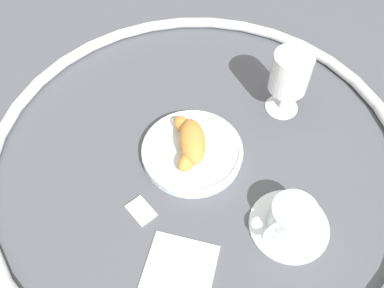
# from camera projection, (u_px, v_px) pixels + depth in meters

# --- Properties ---
(ground_plane) EXTENTS (2.20, 2.20, 0.00)m
(ground_plane) POSITION_uv_depth(u_px,v_px,m) (198.00, 155.00, 0.77)
(ground_plane) COLOR #4C4F56
(table_chrome_rim) EXTENTS (0.80, 0.80, 0.02)m
(table_chrome_rim) POSITION_uv_depth(u_px,v_px,m) (198.00, 151.00, 0.76)
(table_chrome_rim) COLOR silver
(table_chrome_rim) RESTS_ON ground_plane
(pastry_plate) EXTENTS (0.19, 0.19, 0.02)m
(pastry_plate) POSITION_uv_depth(u_px,v_px,m) (192.00, 149.00, 0.76)
(pastry_plate) COLOR silver
(pastry_plate) RESTS_ON ground_plane
(croissant_large) EXTENTS (0.14, 0.06, 0.04)m
(croissant_large) POSITION_uv_depth(u_px,v_px,m) (190.00, 140.00, 0.74)
(croissant_large) COLOR #CC893D
(croissant_large) RESTS_ON pastry_plate
(coffee_cup_near) EXTENTS (0.14, 0.14, 0.06)m
(coffee_cup_near) POSITION_uv_depth(u_px,v_px,m) (291.00, 220.00, 0.66)
(coffee_cup_near) COLOR silver
(coffee_cup_near) RESTS_ON ground_plane
(juice_glass_left) EXTENTS (0.08, 0.08, 0.14)m
(juice_glass_left) POSITION_uv_depth(u_px,v_px,m) (290.00, 75.00, 0.77)
(juice_glass_left) COLOR white
(juice_glass_left) RESTS_ON ground_plane
(sugar_packet) EXTENTS (0.06, 0.06, 0.01)m
(sugar_packet) POSITION_uv_depth(u_px,v_px,m) (141.00, 210.00, 0.70)
(sugar_packet) COLOR white
(sugar_packet) RESTS_ON ground_plane
(folded_napkin) EXTENTS (0.14, 0.14, 0.01)m
(folded_napkin) POSITION_uv_depth(u_px,v_px,m) (179.00, 270.00, 0.64)
(folded_napkin) COLOR silver
(folded_napkin) RESTS_ON ground_plane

